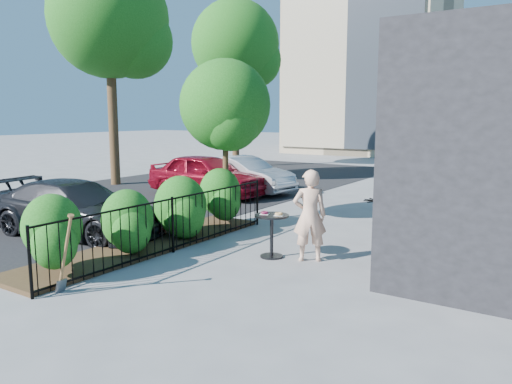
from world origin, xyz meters
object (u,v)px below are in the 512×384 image
Objects in this scene: street_tree_far at (236,49)px; car_darkgrey at (76,208)px; street_tree_near at (109,26)px; cafe_table at (272,228)px; shovel at (65,258)px; car_silver at (243,174)px; car_red at (207,175)px; woman at (310,216)px; patio_tree at (226,111)px.

street_tree_far is 16.06m from car_darkgrey.
street_tree_near is 12.65m from cafe_table.
shovel is at bearing -62.33° from street_tree_far.
shovel is 10.30m from car_silver.
car_red is (-4.00, 8.32, 0.15)m from shovel.
street_tree_far is 17.71m from woman.
car_silver is (-2.50, 4.33, -2.14)m from patio_tree.
patio_tree is at bearing -55.49° from street_tree_far.
car_red is (-5.53, 4.95, 0.14)m from cafe_table.
street_tree_near is at bearing -58.61° from woman.
woman is (3.21, -1.80, -1.92)m from patio_tree.
cafe_table is 0.51× the size of woman.
patio_tree is 4.54× the size of cafe_table.
car_darkgrey is (-2.05, -2.87, -2.16)m from patio_tree.
patio_tree reaches higher than shovel.
street_tree_far is 1.98× the size of car_darkgrey.
patio_tree reaches higher than car_darkgrey.
street_tree_far is at bearing 29.60° from car_red.
street_tree_near reaches higher than patio_tree.
cafe_table is 8.07m from car_silver.
woman reaches higher than car_red.
shovel is (0.98, -5.36, -2.20)m from patio_tree.
woman reaches higher than car_silver.
car_silver is (5.20, 1.13, -5.30)m from street_tree_near.
patio_tree is 4.70m from car_red.
cafe_table is 0.21× the size of car_red.
woman reaches higher than shovel.
car_silver is 0.90× the size of car_darkgrey.
street_tree_far is at bearing 14.44° from car_darkgrey.
car_silver reaches higher than car_darkgrey.
patio_tree reaches higher than car_red.
street_tree_far is 17.52m from cafe_table.
street_tree_near is at bearing 87.06° from car_red.
shovel reaches higher than car_darkgrey.
street_tree_near is (-7.70, 3.20, 3.15)m from patio_tree.
cafe_table is 4.65m from car_darkgrey.
car_red is at bearing -71.35° from woman.
shovel reaches higher than cafe_table.
patio_tree is at bearing -43.06° from car_darkgrey.
patio_tree is 0.95× the size of car_red.
street_tree_near reaches higher than shovel.
cafe_table is (2.51, -1.99, -2.20)m from patio_tree.
car_darkgrey is at bearing -169.96° from car_silver.
car_darkgrey is at bearing -68.13° from street_tree_far.
car_silver is at bearing 120.05° from patio_tree.
car_red reaches higher than car_darkgrey.
car_red is at bearing -60.41° from street_tree_far.
car_silver is at bearing 128.47° from cafe_table.
car_silver is at bearing -3.85° from car_darkgrey.
street_tree_far reaches higher than cafe_table.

